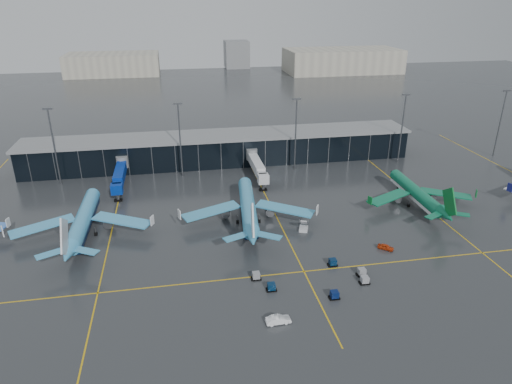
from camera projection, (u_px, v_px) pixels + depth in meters
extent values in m
plane|color=#282B2D|center=(249.00, 243.00, 115.32)|extent=(600.00, 600.00, 0.00)
cube|color=black|center=(221.00, 149.00, 169.27)|extent=(140.00, 16.00, 10.00)
cube|color=slate|center=(221.00, 135.00, 167.16)|extent=(142.00, 17.00, 0.80)
cylinder|color=#595B60|center=(122.00, 162.00, 155.71)|extent=(4.00, 4.00, 4.00)
cube|color=navy|center=(119.00, 179.00, 143.85)|extent=(3.00, 24.00, 3.00)
cylinder|color=#595B60|center=(118.00, 197.00, 138.32)|extent=(1.00, 1.00, 2.60)
cylinder|color=#595B60|center=(252.00, 154.00, 163.18)|extent=(4.00, 4.00, 4.00)
cube|color=silver|center=(259.00, 169.00, 151.32)|extent=(3.00, 24.00, 3.00)
cylinder|color=#595B60|center=(263.00, 187.00, 145.79)|extent=(1.00, 1.00, 2.60)
cylinder|color=#595B60|center=(54.00, 148.00, 146.33)|extent=(0.50, 0.50, 25.00)
cube|color=#595B60|center=(47.00, 109.00, 141.28)|extent=(3.00, 0.40, 0.60)
cylinder|color=#595B60|center=(180.00, 141.00, 152.97)|extent=(0.50, 0.50, 25.00)
cube|color=#595B60|center=(178.00, 104.00, 147.91)|extent=(3.00, 0.40, 0.60)
cylinder|color=#595B60|center=(296.00, 135.00, 159.60)|extent=(0.50, 0.50, 25.00)
cube|color=#595B60|center=(297.00, 99.00, 154.55)|extent=(3.00, 0.40, 0.60)
cylinder|color=#595B60|center=(402.00, 130.00, 166.24)|extent=(0.50, 0.50, 25.00)
cube|color=#595B60|center=(406.00, 95.00, 161.19)|extent=(3.00, 0.40, 0.60)
cylinder|color=#595B60|center=(500.00, 124.00, 172.88)|extent=(0.50, 0.50, 25.00)
cube|color=#595B60|center=(507.00, 91.00, 167.82)|extent=(3.00, 0.40, 0.60)
cube|color=#B2AD99|center=(342.00, 61.00, 366.23)|extent=(90.00, 42.00, 18.00)
cube|color=#B2AD99|center=(113.00, 64.00, 354.80)|extent=(70.00, 38.00, 16.00)
cube|color=#B2AD99|center=(237.00, 54.00, 388.25)|extent=(20.00, 20.00, 22.00)
cube|color=gold|center=(114.00, 219.00, 127.55)|extent=(0.30, 120.00, 0.02)
cube|color=gold|center=(271.00, 207.00, 135.02)|extent=(0.30, 120.00, 0.02)
cube|color=gold|center=(412.00, 196.00, 142.49)|extent=(0.30, 120.00, 0.02)
cube|color=gold|center=(304.00, 271.00, 103.44)|extent=(220.00, 0.30, 0.02)
cube|color=black|center=(332.00, 265.00, 105.67)|extent=(2.20, 1.50, 0.36)
cube|color=#041B39|center=(333.00, 262.00, 105.36)|extent=(1.60, 1.50, 1.50)
cube|color=black|center=(364.00, 283.00, 99.14)|extent=(2.20, 1.50, 0.36)
cube|color=gray|center=(365.00, 280.00, 98.83)|extent=(1.60, 1.50, 1.50)
cube|color=black|center=(361.00, 274.00, 102.01)|extent=(2.20, 1.50, 0.36)
cube|color=gray|center=(362.00, 272.00, 101.71)|extent=(1.60, 1.50, 1.50)
cube|color=black|center=(271.00, 290.00, 96.80)|extent=(2.20, 1.50, 0.36)
cube|color=#041E3C|center=(271.00, 287.00, 96.49)|extent=(1.60, 1.50, 1.50)
cube|color=black|center=(256.00, 278.00, 100.59)|extent=(2.20, 1.50, 0.36)
cube|color=gray|center=(256.00, 275.00, 100.29)|extent=(1.60, 1.50, 1.50)
cube|color=black|center=(334.00, 298.00, 94.25)|extent=(2.20, 1.50, 0.36)
cube|color=#051442|center=(334.00, 294.00, 93.94)|extent=(1.60, 1.50, 1.50)
cube|color=silver|center=(304.00, 229.00, 121.49)|extent=(3.19, 3.77, 0.80)
cube|color=silver|center=(304.00, 222.00, 120.74)|extent=(2.50, 3.22, 2.29)
imported|color=#B8330E|center=(386.00, 247.00, 112.17)|extent=(3.98, 3.75, 1.33)
imported|color=white|center=(278.00, 320.00, 86.90)|extent=(4.91, 1.88, 1.60)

